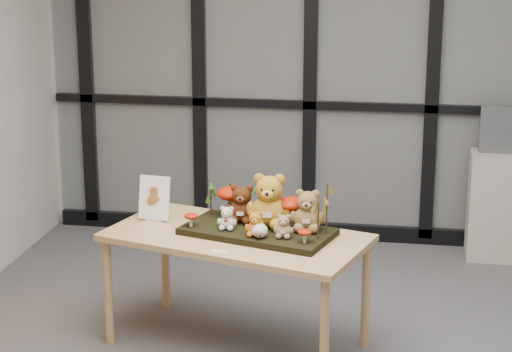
% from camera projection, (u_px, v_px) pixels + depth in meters
% --- Properties ---
extents(room_shell, '(5.00, 5.00, 5.00)m').
position_uv_depth(room_shell, '(349.00, 74.00, 4.38)').
color(room_shell, '#B5B3AB').
rests_on(room_shell, floor).
extents(glass_partition, '(4.90, 0.06, 2.78)m').
position_uv_depth(glass_partition, '(372.00, 58.00, 6.79)').
color(glass_partition, '#2D383F').
rests_on(glass_partition, floor).
extents(display_table, '(1.59, 1.11, 0.68)m').
position_uv_depth(display_table, '(236.00, 246.00, 5.23)').
color(display_table, tan).
rests_on(display_table, floor).
extents(diorama_tray, '(0.91, 0.64, 0.04)m').
position_uv_depth(diorama_tray, '(258.00, 232.00, 5.20)').
color(diorama_tray, black).
rests_on(diorama_tray, display_table).
extents(bear_pooh_yellow, '(0.31, 0.30, 0.34)m').
position_uv_depth(bear_pooh_yellow, '(269.00, 197.00, 5.20)').
color(bear_pooh_yellow, '#AE7D20').
rests_on(bear_pooh_yellow, diorama_tray).
extents(bear_brown_medium, '(0.23, 0.21, 0.24)m').
position_uv_depth(bear_brown_medium, '(242.00, 201.00, 5.29)').
color(bear_brown_medium, '#401C0B').
rests_on(bear_brown_medium, diorama_tray).
extents(bear_tan_back, '(0.24, 0.23, 0.26)m').
position_uv_depth(bear_tan_back, '(308.00, 208.00, 5.15)').
color(bear_tan_back, olive).
rests_on(bear_tan_back, diorama_tray).
extents(bear_small_yellow, '(0.14, 0.14, 0.16)m').
position_uv_depth(bear_small_yellow, '(255.00, 222.00, 5.06)').
color(bear_small_yellow, orange).
rests_on(bear_small_yellow, diorama_tray).
extents(bear_white_bow, '(0.14, 0.13, 0.15)m').
position_uv_depth(bear_white_bow, '(227.00, 216.00, 5.17)').
color(bear_white_bow, silver).
rests_on(bear_white_bow, diorama_tray).
extents(bear_beige_small, '(0.14, 0.13, 0.15)m').
position_uv_depth(bear_beige_small, '(284.00, 224.00, 5.04)').
color(bear_beige_small, '#9C7C5B').
rests_on(bear_beige_small, diorama_tray).
extents(plush_cream_hedgehog, '(0.08, 0.08, 0.09)m').
position_uv_depth(plush_cream_hedgehog, '(260.00, 230.00, 5.04)').
color(plush_cream_hedgehog, silver).
rests_on(plush_cream_hedgehog, diorama_tray).
extents(mushroom_back_left, '(0.18, 0.18, 0.20)m').
position_uv_depth(mushroom_back_left, '(232.00, 200.00, 5.40)').
color(mushroom_back_left, '#9A1804').
rests_on(mushroom_back_left, diorama_tray).
extents(mushroom_back_right, '(0.16, 0.16, 0.18)m').
position_uv_depth(mushroom_back_right, '(290.00, 210.00, 5.23)').
color(mushroom_back_right, '#9A1804').
rests_on(mushroom_back_right, diorama_tray).
extents(mushroom_front_left, '(0.08, 0.08, 0.09)m').
position_uv_depth(mushroom_front_left, '(191.00, 219.00, 5.22)').
color(mushroom_front_left, '#9A1804').
rests_on(mushroom_front_left, diorama_tray).
extents(mushroom_front_right, '(0.08, 0.08, 0.08)m').
position_uv_depth(mushroom_front_right, '(305.00, 235.00, 4.96)').
color(mushroom_front_right, '#9A1804').
rests_on(mushroom_front_right, diorama_tray).
extents(sprig_green_far_left, '(0.05, 0.05, 0.21)m').
position_uv_depth(sprig_green_far_left, '(211.00, 198.00, 5.42)').
color(sprig_green_far_left, '#153D0D').
rests_on(sprig_green_far_left, diorama_tray).
extents(sprig_green_mid_left, '(0.05, 0.05, 0.19)m').
position_uv_depth(sprig_green_mid_left, '(230.00, 199.00, 5.41)').
color(sprig_green_mid_left, '#153D0D').
rests_on(sprig_green_mid_left, diorama_tray).
extents(sprig_dry_far_right, '(0.05, 0.05, 0.28)m').
position_uv_depth(sprig_dry_far_right, '(327.00, 209.00, 5.08)').
color(sprig_dry_far_right, brown).
rests_on(sprig_dry_far_right, diorama_tray).
extents(sprig_dry_mid_right, '(0.05, 0.05, 0.21)m').
position_uv_depth(sprig_dry_mid_right, '(318.00, 221.00, 5.00)').
color(sprig_dry_mid_right, brown).
rests_on(sprig_dry_mid_right, diorama_tray).
extents(sprig_green_centre, '(0.05, 0.05, 0.20)m').
position_uv_depth(sprig_green_centre, '(258.00, 202.00, 5.34)').
color(sprig_green_centre, '#153D0D').
rests_on(sprig_green_centre, diorama_tray).
extents(sign_holder, '(0.19, 0.07, 0.27)m').
position_uv_depth(sign_holder, '(154.00, 201.00, 5.43)').
color(sign_holder, silver).
rests_on(sign_holder, display_table).
extents(label_card, '(0.08, 0.03, 0.00)m').
position_uv_depth(label_card, '(219.00, 251.00, 4.94)').
color(label_card, white).
rests_on(label_card, display_table).
extents(cabinet, '(0.58, 0.34, 0.78)m').
position_uv_depth(cabinet, '(509.00, 206.00, 6.70)').
color(cabinet, '#B0A79D').
rests_on(cabinet, floor).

